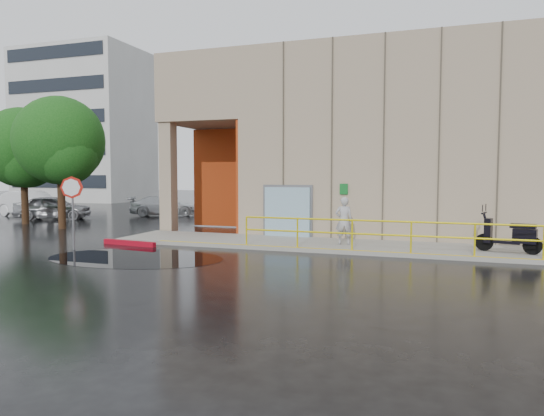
# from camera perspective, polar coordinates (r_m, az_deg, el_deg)

# --- Properties ---
(ground) EXTENTS (120.00, 120.00, 0.00)m
(ground) POSITION_cam_1_polar(r_m,az_deg,el_deg) (14.48, -5.80, -6.69)
(ground) COLOR black
(ground) RESTS_ON ground
(sidewalk) EXTENTS (20.00, 3.00, 0.15)m
(sidewalk) POSITION_cam_1_polar(r_m,az_deg,el_deg) (17.74, 12.33, -4.54)
(sidewalk) COLOR gray
(sidewalk) RESTS_ON ground
(building) EXTENTS (20.00, 10.17, 8.00)m
(building) POSITION_cam_1_polar(r_m,az_deg,el_deg) (23.99, 16.84, 7.47)
(building) COLOR tan
(building) RESTS_ON ground
(guardrail) EXTENTS (9.56, 0.06, 1.03)m
(guardrail) POSITION_cam_1_polar(r_m,az_deg,el_deg) (16.31, 12.71, -3.15)
(guardrail) COLOR #D9C70B
(guardrail) RESTS_ON sidewalk
(distant_building) EXTENTS (12.00, 8.08, 15.00)m
(distant_building) POSITION_cam_1_polar(r_m,az_deg,el_deg) (53.36, -21.16, 8.92)
(distant_building) COLOR beige
(distant_building) RESTS_ON ground
(person) EXTENTS (0.71, 0.55, 1.71)m
(person) POSITION_cam_1_polar(r_m,az_deg,el_deg) (17.68, 8.45, -1.48)
(person) COLOR #ABAAB0
(person) RESTS_ON sidewalk
(scooter) EXTENTS (2.04, 1.16, 1.54)m
(scooter) POSITION_cam_1_polar(r_m,az_deg,el_deg) (17.36, 26.14, -1.86)
(scooter) COLOR black
(scooter) RESTS_ON sidewalk
(stop_sign) EXTENTS (0.73, 0.36, 2.61)m
(stop_sign) POSITION_cam_1_polar(r_m,az_deg,el_deg) (18.53, -22.46, 1.27)
(stop_sign) COLOR slate
(stop_sign) RESTS_ON ground
(red_curb) EXTENTS (2.40, 0.48, 0.18)m
(red_curb) POSITION_cam_1_polar(r_m,az_deg,el_deg) (19.09, -16.45, -3.97)
(red_curb) COLOR #9E0818
(red_curb) RESTS_ON ground
(puddle) EXTENTS (6.13, 4.10, 0.01)m
(puddle) POSITION_cam_1_polar(r_m,az_deg,el_deg) (16.21, -15.80, -5.67)
(puddle) COLOR black
(puddle) RESTS_ON ground
(car_a) EXTENTS (4.55, 3.28, 1.44)m
(car_a) POSITION_cam_1_polar(r_m,az_deg,el_deg) (31.37, -24.35, 0.06)
(car_a) COLOR #9C9EA2
(car_a) RESTS_ON ground
(car_b) EXTENTS (5.08, 2.21, 1.63)m
(car_b) POSITION_cam_1_polar(r_m,az_deg,el_deg) (34.54, -26.46, 0.48)
(car_b) COLOR silver
(car_b) RESTS_ON ground
(car_c) EXTENTS (4.73, 3.48, 1.27)m
(car_c) POSITION_cam_1_polar(r_m,az_deg,el_deg) (32.03, -12.56, 0.24)
(car_c) COLOR silver
(car_c) RESTS_ON ground
(tree_near) EXTENTS (4.28, 4.28, 6.46)m
(tree_near) POSITION_cam_1_polar(r_m,az_deg,el_deg) (25.80, -23.55, 6.92)
(tree_near) COLOR #301E10
(tree_near) RESTS_ON ground
(tree_far) EXTENTS (4.26, 4.26, 6.22)m
(tree_far) POSITION_cam_1_polar(r_m,az_deg,el_deg) (29.04, -27.15, 6.00)
(tree_far) COLOR #301E10
(tree_far) RESTS_ON ground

